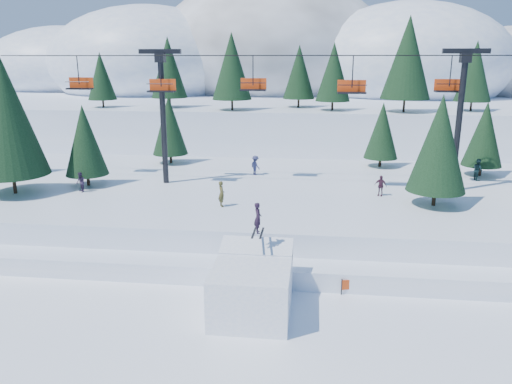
# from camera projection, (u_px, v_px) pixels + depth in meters

# --- Properties ---
(ground) EXTENTS (160.00, 160.00, 0.00)m
(ground) POSITION_uv_depth(u_px,v_px,m) (248.00, 340.00, 22.20)
(ground) COLOR white
(ground) RESTS_ON ground
(mid_shelf) EXTENTS (70.00, 22.00, 2.50)m
(mid_shelf) POSITION_uv_depth(u_px,v_px,m) (278.00, 201.00, 39.14)
(mid_shelf) COLOR white
(mid_shelf) RESTS_ON ground
(berm) EXTENTS (70.00, 6.00, 1.10)m
(berm) POSITION_uv_depth(u_px,v_px,m) (266.00, 259.00, 29.73)
(berm) COLOR white
(berm) RESTS_ON ground
(mountain_ridge) EXTENTS (119.00, 60.00, 26.46)m
(mountain_ridge) POSITION_uv_depth(u_px,v_px,m) (274.00, 72.00, 90.61)
(mountain_ridge) COLOR white
(mountain_ridge) RESTS_ON ground
(jump_kicker) EXTENTS (3.72, 5.08, 5.18)m
(jump_kicker) POSITION_uv_depth(u_px,v_px,m) (252.00, 286.00, 24.33)
(jump_kicker) COLOR white
(jump_kicker) RESTS_ON ground
(chairlift) EXTENTS (46.00, 3.21, 10.28)m
(chairlift) POSITION_uv_depth(u_px,v_px,m) (305.00, 97.00, 36.87)
(chairlift) COLOR black
(chairlift) RESTS_ON mid_shelf
(conifer_stand) EXTENTS (60.32, 16.80, 10.13)m
(conifer_stand) POSITION_uv_depth(u_px,v_px,m) (312.00, 127.00, 37.47)
(conifer_stand) COLOR black
(conifer_stand) RESTS_ON mid_shelf
(distant_skiers) EXTENTS (31.12, 10.59, 1.82)m
(distant_skiers) POSITION_uv_depth(u_px,v_px,m) (326.00, 174.00, 38.97)
(distant_skiers) COLOR #1B3021
(distant_skiers) RESTS_ON mid_shelf
(banner_near) EXTENTS (2.74, 0.86, 0.90)m
(banner_near) POSITION_uv_depth(u_px,v_px,m) (367.00, 283.00, 26.50)
(banner_near) COLOR black
(banner_near) RESTS_ON ground
(banner_far) EXTENTS (2.80, 0.64, 0.90)m
(banner_far) POSITION_uv_depth(u_px,v_px,m) (475.00, 278.00, 27.15)
(banner_far) COLOR black
(banner_far) RESTS_ON ground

